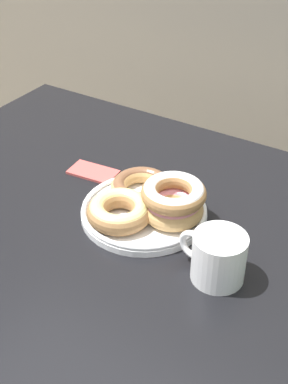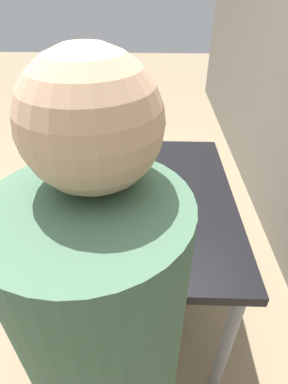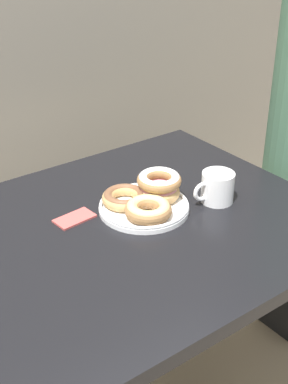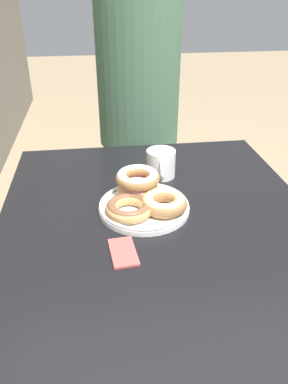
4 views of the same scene
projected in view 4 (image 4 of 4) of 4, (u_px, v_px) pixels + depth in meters
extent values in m
plane|color=#937F60|center=(200.00, 384.00, 1.42)|extent=(14.00, 14.00, 0.00)
cube|color=black|center=(160.00, 229.00, 1.03)|extent=(1.09, 0.89, 0.04)
cylinder|color=#99999E|center=(225.00, 229.00, 1.68)|extent=(0.05, 0.05, 0.72)
cylinder|color=#99999E|center=(50.00, 242.00, 1.59)|extent=(0.05, 0.05, 0.72)
cylinder|color=white|center=(144.00, 208.00, 1.07)|extent=(0.26, 0.26, 0.01)
torus|color=white|center=(144.00, 204.00, 1.07)|extent=(0.26, 0.26, 0.01)
torus|color=tan|center=(138.00, 189.00, 1.11)|extent=(0.13, 0.13, 0.04)
torus|color=pink|center=(138.00, 187.00, 1.11)|extent=(0.12, 0.12, 0.03)
torus|color=tan|center=(129.00, 208.00, 1.03)|extent=(0.17, 0.17, 0.03)
torus|color=brown|center=(129.00, 207.00, 1.02)|extent=(0.16, 0.16, 0.03)
torus|color=#9E7042|center=(164.00, 203.00, 1.04)|extent=(0.16, 0.16, 0.04)
torus|color=#E0D17F|center=(164.00, 201.00, 1.04)|extent=(0.15, 0.15, 0.03)
torus|color=#9E7042|center=(138.00, 178.00, 1.09)|extent=(0.16, 0.16, 0.03)
torus|color=white|center=(138.00, 176.00, 1.09)|extent=(0.15, 0.15, 0.03)
cylinder|color=white|center=(161.00, 163.00, 1.24)|extent=(0.10, 0.10, 0.09)
cylinder|color=#382114|center=(161.00, 152.00, 1.22)|extent=(0.08, 0.08, 0.00)
torus|color=white|center=(162.00, 171.00, 1.19)|extent=(0.06, 0.02, 0.06)
cube|color=black|center=(139.00, 198.00, 1.93)|extent=(0.28, 0.20, 0.70)
cylinder|color=#42664C|center=(138.00, 73.00, 1.55)|extent=(0.35, 0.35, 0.59)
cube|color=#BC4C47|center=(123.00, 252.00, 0.91)|extent=(0.12, 0.07, 0.01)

